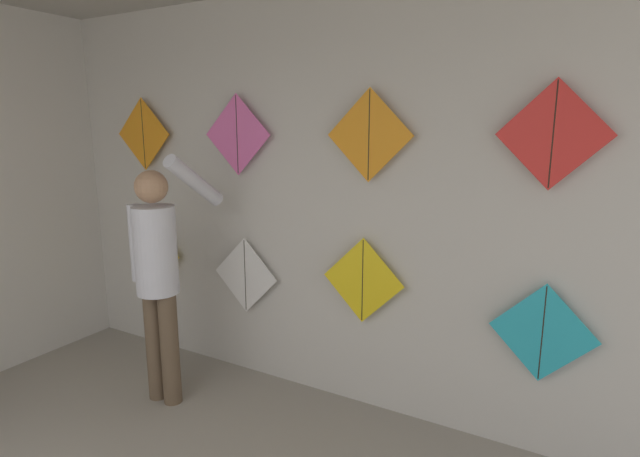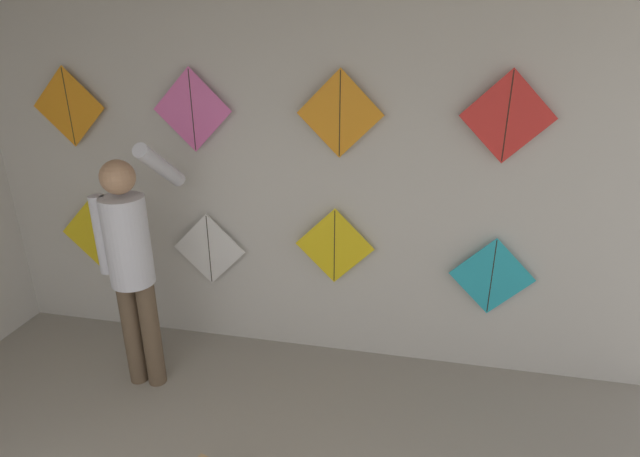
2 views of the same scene
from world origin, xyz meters
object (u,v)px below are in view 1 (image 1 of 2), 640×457
at_px(kite_1, 245,275).
at_px(kite_6, 369,135).
at_px(shopkeeper, 158,266).
at_px(kite_2, 363,281).
at_px(kite_3, 542,333).
at_px(kite_4, 143,134).
at_px(kite_7, 553,135).
at_px(kite_5, 237,135).
at_px(kite_0, 154,253).

distance_m(kite_1, kite_6, 1.45).
relative_size(shopkeeper, kite_6, 3.01).
bearing_deg(kite_2, shopkeeper, -155.03).
bearing_deg(kite_3, kite_4, 180.00).
xyz_separation_m(kite_1, kite_3, (2.08, 0.00, -0.02)).
height_order(kite_1, kite_4, kite_4).
height_order(kite_2, kite_4, kite_4).
xyz_separation_m(kite_2, kite_7, (1.06, 0.00, 0.96)).
bearing_deg(kite_6, kite_1, 180.00).
bearing_deg(kite_6, kite_7, 0.00).
distance_m(shopkeeper, kite_1, 0.67).
bearing_deg(kite_1, shopkeeper, -115.64).
bearing_deg(kite_4, kite_2, 0.00).
relative_size(shopkeeper, kite_5, 3.01).
bearing_deg(kite_7, kite_4, 180.00).
distance_m(shopkeeper, kite_2, 1.39).
bearing_deg(kite_7, kite_5, 180.00).
xyz_separation_m(kite_1, kite_2, (0.97, 0.00, 0.11)).
height_order(kite_3, kite_5, kite_5).
relative_size(shopkeeper, kite_2, 3.01).
distance_m(shopkeeper, kite_0, 0.91).
xyz_separation_m(kite_1, kite_6, (1.00, 0.00, 1.05)).
height_order(kite_5, kite_6, kite_6).
xyz_separation_m(kite_0, kite_6, (1.97, 0.00, 1.01)).
xyz_separation_m(shopkeeper, kite_4, (-0.72, 0.58, 0.87)).
bearing_deg(kite_1, kite_2, 0.00).
distance_m(kite_6, kite_7, 1.04).
height_order(shopkeeper, kite_1, shopkeeper).
bearing_deg(kite_5, kite_3, 0.00).
bearing_deg(kite_2, kite_3, 0.00).
relative_size(kite_6, kite_7, 1.00).
xyz_separation_m(kite_0, kite_7, (3.01, 0.00, 1.02)).
distance_m(kite_0, kite_7, 3.18).
relative_size(kite_0, kite_6, 1.00).
height_order(kite_4, kite_7, kite_7).
height_order(kite_1, kite_6, kite_6).
bearing_deg(kite_4, kite_6, 0.00).
bearing_deg(kite_7, kite_6, 180.00).
xyz_separation_m(kite_0, kite_1, (0.97, 0.00, -0.05)).
relative_size(kite_4, kite_6, 1.00).
xyz_separation_m(kite_3, kite_6, (-1.08, 0.00, 1.07)).
relative_size(kite_3, kite_5, 1.00).
relative_size(shopkeeper, kite_1, 3.01).
relative_size(kite_4, kite_5, 1.00).
xyz_separation_m(shopkeeper, kite_5, (0.25, 0.58, 0.87)).
bearing_deg(kite_4, kite_0, 0.00).
height_order(kite_3, kite_7, kite_7).
height_order(shopkeeper, kite_0, shopkeeper).
bearing_deg(kite_6, shopkeeper, -155.47).
distance_m(kite_2, kite_6, 0.94).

